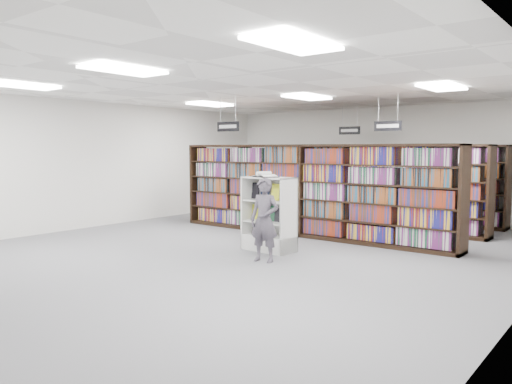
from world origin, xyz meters
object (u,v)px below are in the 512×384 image
Objects in this scene: bookshelf_row_near at (306,190)px; open_book at (264,175)px; endcap_display at (270,226)px; shopper at (264,220)px.

open_book is (0.25, -1.92, 0.44)m from bookshelf_row_near.
bookshelf_row_near reaches higher than open_book.
bookshelf_row_near is at bearing 103.64° from endcap_display.
endcap_display is at bearing -79.68° from bookshelf_row_near.
endcap_display is 0.97× the size of shopper.
open_book reaches higher than endcap_display.
shopper is (0.51, -0.85, 0.26)m from endcap_display.
bookshelf_row_near is 1.96m from endcap_display.
shopper is at bearing -28.25° from open_book.
open_book is 1.23m from shopper.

